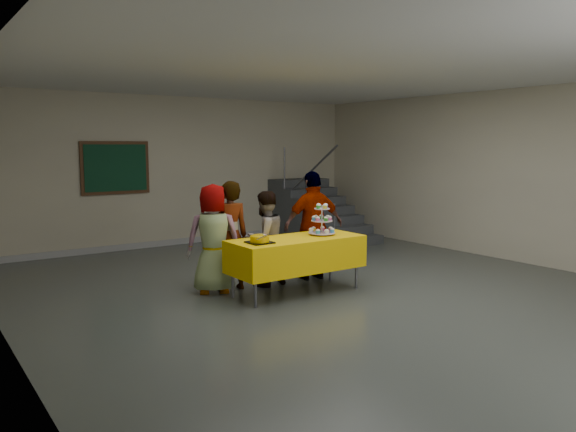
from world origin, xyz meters
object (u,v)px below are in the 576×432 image
staircase (314,215)px  schoolchild_c (265,239)px  schoolchild_d (314,225)px  bake_table (296,253)px  cupcake_stand (322,222)px  schoolchild_b (229,236)px  schoolchild_a (214,239)px  noticeboard (116,168)px  bear_cake (260,239)px

staircase → schoolchild_c: bearing=-136.8°
schoolchild_c → schoolchild_d: bearing=168.7°
schoolchild_d → bake_table: bearing=47.6°
schoolchild_d → cupcake_stand: bearing=74.2°
bake_table → schoolchild_b: size_ratio=1.22×
staircase → schoolchild_a: bearing=-143.6°
cupcake_stand → noticeboard: (-1.45, 4.46, 0.65)m
schoolchild_a → schoolchild_d: size_ratio=0.92×
bear_cake → schoolchild_b: bearing=91.9°
bear_cake → schoolchild_c: bearing=52.8°
bake_table → noticeboard: size_ratio=1.45×
schoolchild_d → staircase: 3.92m
schoolchild_b → schoolchild_c: bearing=177.2°
schoolchild_d → staircase: bearing=-117.1°
bake_table → schoolchild_d: schoolchild_d is taller
cupcake_stand → schoolchild_a: schoolchild_a is taller
schoolchild_b → staircase: (3.75, 2.93, -0.28)m
schoolchild_b → staircase: bearing=-133.4°
noticeboard → schoolchild_c: bearing=-77.3°
bake_table → schoolchild_a: bearing=143.7°
schoolchild_c → schoolchild_d: size_ratio=0.84×
schoolchild_a → schoolchild_d: (1.62, -0.14, 0.07)m
bear_cake → schoolchild_c: (0.50, 0.65, -0.14)m
schoolchild_a → schoolchild_c: (0.78, -0.08, -0.07)m
staircase → noticeboard: size_ratio=1.85×
schoolchild_c → noticeboard: size_ratio=1.06×
schoolchild_c → staircase: bearing=-144.1°
schoolchild_a → schoolchild_d: bearing=-160.2°
schoolchild_b → schoolchild_d: schoolchild_d is taller
schoolchild_a → staircase: bearing=-119.0°
schoolchild_a → schoolchild_b: size_ratio=0.98×
schoolchild_b → staircase: staircase is taller
cupcake_stand → schoolchild_c: (-0.58, 0.58, -0.26)m
bake_table → noticeboard: (-1.00, 4.47, 1.04)m
schoolchild_d → schoolchild_c: bearing=6.6°
staircase → bear_cake: bearing=-135.3°
bake_table → noticeboard: bearing=102.6°
cupcake_stand → noticeboard: size_ratio=0.34×
schoolchild_b → noticeboard: (-0.35, 3.77, 0.83)m
schoolchild_b → staircase: 4.77m
schoolchild_d → staircase: (2.39, 3.09, -0.33)m
bake_table → noticeboard: 4.69m
schoolchild_d → noticeboard: size_ratio=1.26×
bake_table → schoolchild_d: (0.71, 0.54, 0.26)m
cupcake_stand → staircase: (2.65, 3.62, -0.46)m
schoolchild_c → schoolchild_a: bearing=-13.1°
noticeboard → staircase: bearing=-11.5°
bake_table → schoolchild_d: bearing=37.1°
bake_table → bear_cake: (-0.63, -0.06, 0.27)m
bake_table → schoolchild_a: (-0.92, 0.67, 0.20)m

